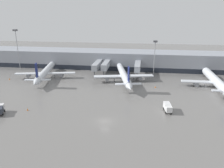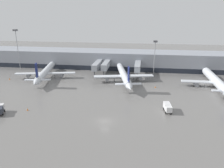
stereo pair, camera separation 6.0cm
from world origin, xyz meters
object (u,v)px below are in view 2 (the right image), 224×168
parked_jet_1 (124,75)px  service_truck_1 (168,107)px  parked_jet_2 (45,72)px  traffic_cone_3 (9,79)px  apron_light_mast_3 (16,39)px  service_truck_0 (0,109)px  parked_jet_0 (216,81)px  traffic_cone_4 (28,109)px  traffic_cone_0 (155,87)px  apron_light_mast_0 (155,48)px

parked_jet_1 → service_truck_1: size_ratio=7.60×
parked_jet_2 → traffic_cone_3: parked_jet_2 is taller
apron_light_mast_3 → service_truck_0: bearing=-65.7°
parked_jet_0 → parked_jet_1: parked_jet_0 is taller
parked_jet_1 → service_truck_0: parked_jet_1 is taller
parked_jet_0 → traffic_cone_4: 71.01m
apron_light_mast_3 → parked_jet_1: bearing=-14.6°
traffic_cone_0 → service_truck_1: bearing=-83.2°
service_truck_1 → traffic_cone_4: size_ratio=7.27×
parked_jet_2 → service_truck_1: 58.48m
parked_jet_2 → apron_light_mast_3: bearing=43.2°
traffic_cone_0 → apron_light_mast_0: 22.51m
parked_jet_1 → traffic_cone_4: 42.55m
apron_light_mast_0 → apron_light_mast_3: apron_light_mast_3 is taller
parked_jet_0 → parked_jet_2: size_ratio=1.05×
service_truck_1 → apron_light_mast_0: (-2.71, 40.50, 11.61)m
service_truck_0 → parked_jet_1: bearing=-65.0°
traffic_cone_3 → apron_light_mast_0: (64.08, 16.72, 12.77)m
service_truck_0 → parked_jet_2: bearing=-19.1°
service_truck_1 → traffic_cone_0: service_truck_1 is taller
parked_jet_1 → apron_light_mast_0: (13.18, 12.65, 10.06)m
parked_jet_2 → traffic_cone_4: size_ratio=53.48×
traffic_cone_0 → apron_light_mast_0: (-0.08, 18.50, 12.81)m
traffic_cone_4 → apron_light_mast_0: 61.96m
service_truck_0 → parked_jet_0: bearing=-86.4°
traffic_cone_0 → traffic_cone_3: traffic_cone_3 is taller
apron_light_mast_3 → parked_jet_2: bearing=-35.2°
traffic_cone_0 → parked_jet_1: bearing=156.2°
parked_jet_0 → apron_light_mast_0: size_ratio=2.35×
service_truck_1 → traffic_cone_0: (-2.64, 22.00, -1.21)m
traffic_cone_3 → apron_light_mast_3: bearing=106.6°
service_truck_1 → traffic_cone_0: 22.19m
service_truck_1 → parked_jet_2: bearing=-125.5°
parked_jet_1 → apron_light_mast_0: size_ratio=2.31×
parked_jet_2 → service_truck_0: bearing=171.9°
parked_jet_2 → apron_light_mast_3: size_ratio=1.79×
traffic_cone_3 → apron_light_mast_0: apron_light_mast_0 is taller
parked_jet_1 → service_truck_1: bearing=-162.9°
traffic_cone_4 → parked_jet_0: bearing=26.2°
parked_jet_2 → apron_light_mast_0: bearing=-86.9°
parked_jet_2 → service_truck_1: size_ratio=7.36×
parked_jet_0 → parked_jet_2: bearing=89.2°
traffic_cone_3 → apron_light_mast_3: apron_light_mast_3 is taller
parked_jet_1 → traffic_cone_0: (13.26, -5.85, -2.75)m
service_truck_1 → traffic_cone_4: service_truck_1 is taller
parked_jet_0 → parked_jet_2: 72.73m
apron_light_mast_0 → parked_jet_0: bearing=-31.2°
apron_light_mast_3 → service_truck_1: bearing=-30.5°
parked_jet_0 → traffic_cone_4: parked_jet_0 is taller
parked_jet_2 → parked_jet_0: bearing=-102.9°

